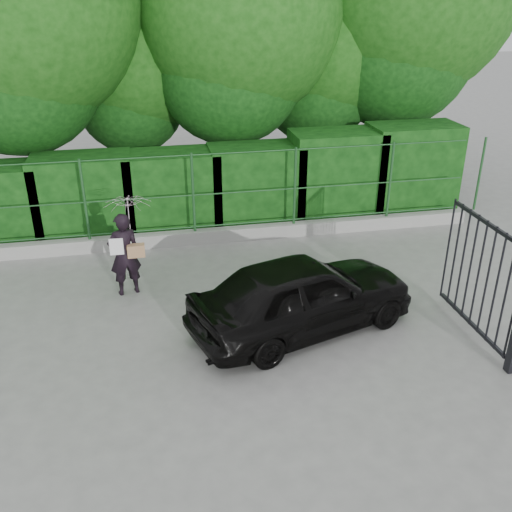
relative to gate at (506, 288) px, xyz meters
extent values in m
plane|color=gray|center=(-4.60, 0.72, -1.19)|extent=(80.00, 80.00, 0.00)
cube|color=#9E9E99|center=(-4.60, 5.22, -1.04)|extent=(14.00, 0.25, 0.30)
cylinder|color=#1D4B22|center=(-6.50, 5.22, 0.01)|extent=(0.06, 0.06, 1.80)
cylinder|color=#1D4B22|center=(-4.20, 5.22, 0.01)|extent=(0.06, 0.06, 1.80)
cylinder|color=#1D4B22|center=(-1.90, 5.22, 0.01)|extent=(0.06, 0.06, 1.80)
cylinder|color=#1D4B22|center=(0.40, 5.22, 0.01)|extent=(0.06, 0.06, 1.80)
cylinder|color=#1D4B22|center=(2.70, 5.22, 0.01)|extent=(0.06, 0.06, 1.80)
cylinder|color=#1D4B22|center=(-4.60, 5.22, -0.79)|extent=(13.60, 0.03, 0.03)
cylinder|color=#1D4B22|center=(-4.60, 5.22, -0.04)|extent=(13.60, 0.03, 0.03)
cylinder|color=#1D4B22|center=(-4.60, 5.22, 0.86)|extent=(13.60, 0.03, 0.03)
cube|color=black|center=(-6.60, 6.22, -0.24)|extent=(2.20, 1.20, 1.89)
cube|color=black|center=(-4.60, 6.22, -0.25)|extent=(2.20, 1.20, 1.87)
cube|color=black|center=(-2.60, 6.22, -0.23)|extent=(2.20, 1.20, 1.91)
cube|color=black|center=(-0.60, 6.22, -0.11)|extent=(2.20, 1.20, 2.16)
cube|color=black|center=(1.40, 6.22, -0.07)|extent=(2.20, 1.20, 2.24)
cylinder|color=black|center=(-7.60, 7.92, 1.06)|extent=(0.36, 0.36, 4.50)
sphere|color=#14470F|center=(-7.60, 7.92, 3.76)|extent=(5.40, 5.40, 5.40)
cylinder|color=black|center=(-5.10, 9.22, 0.44)|extent=(0.36, 0.36, 3.25)
sphere|color=#14470F|center=(-5.10, 9.22, 2.39)|extent=(3.90, 3.90, 3.90)
cylinder|color=black|center=(-2.60, 8.22, 0.94)|extent=(0.36, 0.36, 4.25)
sphere|color=#14470F|center=(-2.60, 8.22, 3.49)|extent=(5.10, 5.10, 5.10)
cylinder|color=black|center=(-0.10, 8.92, 0.56)|extent=(0.36, 0.36, 3.50)
sphere|color=#14470F|center=(-0.10, 8.92, 2.66)|extent=(4.20, 4.20, 4.20)
cylinder|color=black|center=(1.90, 8.52, 1.19)|extent=(0.36, 0.36, 4.75)
cube|color=black|center=(0.00, 0.67, -1.04)|extent=(0.05, 2.00, 0.06)
cube|color=black|center=(0.00, 0.67, 0.76)|extent=(0.05, 2.00, 0.06)
cylinder|color=black|center=(0.00, -0.03, -0.14)|extent=(0.04, 0.04, 1.90)
cylinder|color=black|center=(0.00, 0.22, -0.14)|extent=(0.04, 0.04, 1.90)
cylinder|color=black|center=(0.00, 0.47, -0.14)|extent=(0.04, 0.04, 1.90)
cylinder|color=black|center=(0.00, 0.72, -0.14)|extent=(0.04, 0.04, 1.90)
cylinder|color=black|center=(0.00, 0.97, -0.14)|extent=(0.04, 0.04, 1.90)
cylinder|color=black|center=(0.00, 1.22, -0.14)|extent=(0.04, 0.04, 1.90)
cylinder|color=black|center=(0.00, 1.47, -0.14)|extent=(0.04, 0.04, 1.90)
cylinder|color=black|center=(0.00, 1.72, -0.14)|extent=(0.04, 0.04, 1.90)
imported|color=black|center=(-5.70, 3.17, -0.38)|extent=(0.67, 0.52, 1.62)
imported|color=white|center=(-5.55, 3.22, 0.34)|extent=(0.84, 0.86, 0.77)
cube|color=#A37850|center=(-5.48, 3.09, -0.29)|extent=(0.32, 0.15, 0.24)
cube|color=white|center=(-5.82, 3.05, -0.16)|extent=(0.25, 0.02, 0.32)
imported|color=black|center=(-2.79, 1.32, -0.52)|extent=(4.18, 2.66, 1.33)
camera|label=1|loc=(-5.19, -6.65, 4.14)|focal=40.00mm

